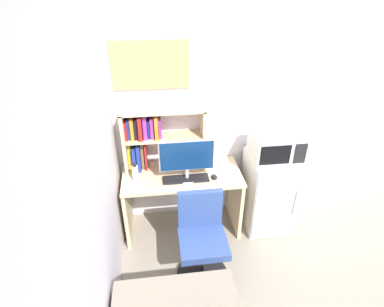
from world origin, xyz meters
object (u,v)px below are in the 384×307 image
(microwave, at_px, (276,146))
(mini_fridge, at_px, (268,192))
(keyboard, at_px, (186,179))
(computer_mouse, at_px, (214,177))
(water_bottle, at_px, (135,173))
(monitor, at_px, (187,158))
(wall_corkboard, at_px, (150,65))
(hutch_bookshelf, at_px, (151,136))
(desk_chair, at_px, (202,243))

(microwave, bearing_deg, mini_fridge, -90.26)
(keyboard, relative_size, computer_mouse, 5.01)
(keyboard, bearing_deg, water_bottle, 173.47)
(monitor, xyz_separation_m, keyboard, (-0.01, -0.01, -0.23))
(keyboard, xyz_separation_m, water_bottle, (-0.49, 0.06, 0.07))
(computer_mouse, distance_m, wall_corkboard, 1.23)
(computer_mouse, relative_size, wall_corkboard, 0.13)
(hutch_bookshelf, xyz_separation_m, computer_mouse, (0.60, -0.29, -0.34))
(microwave, bearing_deg, water_bottle, -178.98)
(hutch_bookshelf, xyz_separation_m, monitor, (0.33, -0.27, -0.12))
(monitor, distance_m, microwave, 0.91)
(wall_corkboard, bearing_deg, desk_chair, -67.99)
(hutch_bookshelf, distance_m, water_bottle, 0.40)
(mini_fridge, bearing_deg, monitor, -175.95)
(desk_chair, bearing_deg, keyboard, 99.58)
(mini_fridge, height_order, microwave, microwave)
(water_bottle, height_order, mini_fridge, water_bottle)
(mini_fridge, bearing_deg, hutch_bookshelf, 170.63)
(hutch_bookshelf, bearing_deg, wall_corkboard, 67.77)
(computer_mouse, distance_m, mini_fridge, 0.71)
(computer_mouse, distance_m, water_bottle, 0.78)
(computer_mouse, relative_size, mini_fridge, 0.10)
(hutch_bookshelf, distance_m, keyboard, 0.55)
(keyboard, bearing_deg, monitor, 46.20)
(monitor, height_order, water_bottle, monitor)
(hutch_bookshelf, bearing_deg, desk_chair, -63.17)
(computer_mouse, height_order, desk_chair, desk_chair)
(hutch_bookshelf, height_order, wall_corkboard, wall_corkboard)
(monitor, distance_m, mini_fridge, 1.05)
(monitor, bearing_deg, keyboard, -133.80)
(keyboard, distance_m, mini_fridge, 0.97)
(wall_corkboard, bearing_deg, monitor, -51.88)
(monitor, bearing_deg, microwave, 4.24)
(keyboard, distance_m, water_bottle, 0.50)
(water_bottle, xyz_separation_m, desk_chair, (0.57, -0.57, -0.43))
(keyboard, relative_size, desk_chair, 0.53)
(mini_fridge, relative_size, microwave, 1.77)
(keyboard, xyz_separation_m, wall_corkboard, (-0.27, 0.38, 1.02))
(monitor, bearing_deg, water_bottle, 175.24)
(hutch_bookshelf, height_order, keyboard, hutch_bookshelf)
(desk_chair, bearing_deg, wall_corkboard, 112.01)
(hutch_bookshelf, distance_m, mini_fridge, 1.41)
(microwave, distance_m, desk_chair, 1.19)
(monitor, relative_size, desk_chair, 0.62)
(desk_chair, bearing_deg, monitor, 97.89)
(monitor, distance_m, water_bottle, 0.53)
(monitor, distance_m, keyboard, 0.23)
(hutch_bookshelf, bearing_deg, microwave, -9.24)
(hutch_bookshelf, xyz_separation_m, keyboard, (0.31, -0.28, -0.35))
(mini_fridge, relative_size, desk_chair, 1.01)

